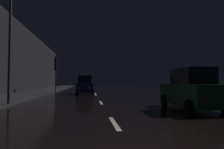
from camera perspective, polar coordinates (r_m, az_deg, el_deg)
name	(u,v)px	position (r m, az deg, el deg)	size (l,w,h in m)	color
ground	(94,92)	(28.18, -5.34, -5.06)	(27.53, 84.00, 0.02)	black
sidewalk_left	(39,92)	(28.93, -20.54, -4.69)	(4.40, 84.00, 0.15)	#28282B
building_facade_left	(10,55)	(26.50, -27.67, 5.05)	(0.80, 63.00, 9.27)	black
lane_centerline	(98,99)	(16.32, -3.98, -7.11)	(0.16, 19.17, 0.01)	beige
traffic_light_far_left	(56,66)	(28.01, -16.12, 2.30)	(0.35, 0.47, 4.89)	#38383A
streetlamp_overhead	(18,27)	(13.15, -25.66, 12.38)	(1.70, 0.44, 7.02)	#2D2D30
car_approaching_headlights	(85,86)	(23.24, -7.92, -3.21)	(1.98, 4.28, 2.16)	#141E51
car_parked_right_near	(191,90)	(11.02, 22.10, -4.31)	(1.95, 4.21, 2.12)	#0F3819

